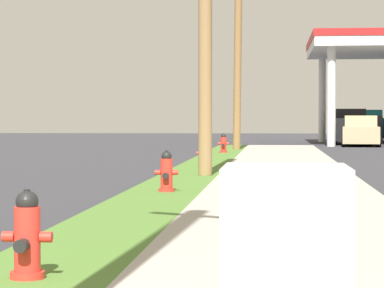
{
  "coord_description": "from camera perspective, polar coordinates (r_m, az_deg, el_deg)",
  "views": [
    {
      "loc": [
        2.72,
        -4.03,
        1.46
      ],
      "look_at": [
        0.98,
        14.77,
        0.9
      ],
      "focal_mm": 83.47,
      "sensor_mm": 36.0,
      "label": 1
    }
  ],
  "objects": [
    {
      "name": "truck_teal_at_forecourt",
      "position": [
        57.21,
        11.15,
        1.11
      ],
      "size": [
        2.61,
        5.57,
        1.97
      ],
      "color": "#197075",
      "rests_on": "ground"
    },
    {
      "name": "truck_black_on_apron",
      "position": [
        50.47,
        10.01,
        1.04
      ],
      "size": [
        2.17,
        5.42,
        1.97
      ],
      "color": "black",
      "rests_on": "ground"
    },
    {
      "name": "fire_hydrant_nearest",
      "position": [
        7.58,
        -10.5,
        -6.03
      ],
      "size": [
        0.42,
        0.38,
        0.74
      ],
      "color": "red",
      "rests_on": "grass_verge"
    },
    {
      "name": "car_tan_by_near_pump",
      "position": [
        46.78,
        10.71,
        0.75
      ],
      "size": [
        2.23,
        4.62,
        1.57
      ],
      "color": "tan",
      "rests_on": "ground"
    },
    {
      "name": "fire_hydrant_third",
      "position": [
        25.09,
        0.77,
        -0.63
      ],
      "size": [
        0.42,
        0.37,
        0.74
      ],
      "color": "red",
      "rests_on": "grass_verge"
    },
    {
      "name": "utility_pole_background",
      "position": [
        38.09,
        2.96,
        7.11
      ],
      "size": [
        1.38,
        0.51,
        9.71
      ],
      "color": "olive",
      "rests_on": "grass_verge"
    },
    {
      "name": "fire_hydrant_second",
      "position": [
        16.18,
        -1.64,
        -1.91
      ],
      "size": [
        0.42,
        0.38,
        0.74
      ],
      "color": "red",
      "rests_on": "grass_verge"
    },
    {
      "name": "fire_hydrant_fourth",
      "position": [
        34.34,
        2.02,
        -0.01
      ],
      "size": [
        0.42,
        0.37,
        0.74
      ],
      "color": "red",
      "rests_on": "grass_verge"
    }
  ]
}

